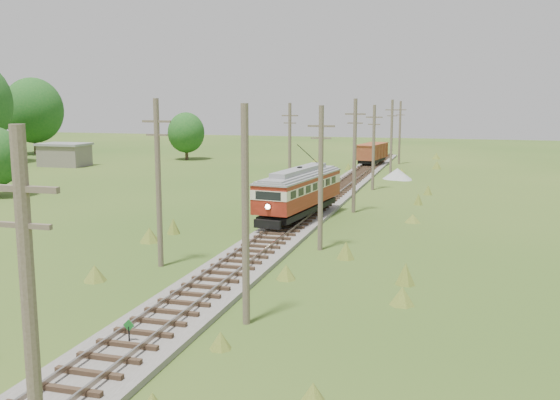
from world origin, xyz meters
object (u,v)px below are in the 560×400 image
(gravel_pile, at_px, (398,174))
(streetcar, at_px, (300,189))
(gondola, at_px, (372,152))
(switch_marker, at_px, (129,331))

(gravel_pile, bearing_deg, streetcar, -99.73)
(gondola, distance_m, gravel_pile, 13.43)
(gravel_pile, bearing_deg, gondola, 110.44)
(streetcar, relative_size, gravel_pile, 3.20)
(switch_marker, relative_size, gondola, 0.14)
(switch_marker, xyz_separation_m, gravel_pile, (4.87, 51.73, -0.06))
(switch_marker, bearing_deg, gravel_pile, 84.63)
(gondola, xyz_separation_m, gravel_pile, (4.67, -12.52, -1.34))
(switch_marker, relative_size, streetcar, 0.09)
(switch_marker, relative_size, gravel_pile, 0.30)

